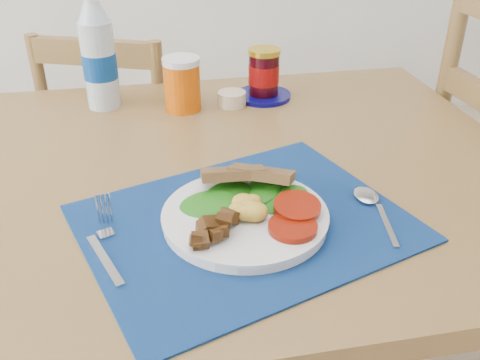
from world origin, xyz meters
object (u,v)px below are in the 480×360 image
at_px(water_bottle, 99,58).
at_px(juice_glass, 182,85).
at_px(breakfast_plate, 242,214).
at_px(chair_far, 121,137).
at_px(jam_on_saucer, 264,77).

relative_size(water_bottle, juice_glass, 2.28).
bearing_deg(breakfast_plate, chair_far, 116.41).
bearing_deg(chair_far, water_bottle, 109.38).
bearing_deg(jam_on_saucer, breakfast_plate, -106.50).
bearing_deg(jam_on_saucer, chair_far, 139.12).
bearing_deg(jam_on_saucer, water_bottle, 177.19).
bearing_deg(breakfast_plate, jam_on_saucer, 85.68).
xyz_separation_m(chair_far, water_bottle, (-0.01, -0.29, 0.33)).
distance_m(chair_far, jam_on_saucer, 0.54).
relative_size(chair_far, water_bottle, 4.13).
bearing_deg(chair_far, breakfast_plate, 125.60).
height_order(water_bottle, juice_glass, water_bottle).
relative_size(water_bottle, jam_on_saucer, 1.96).
bearing_deg(chair_far, juice_glass, 136.94).
bearing_deg(water_bottle, jam_on_saucer, -2.81).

